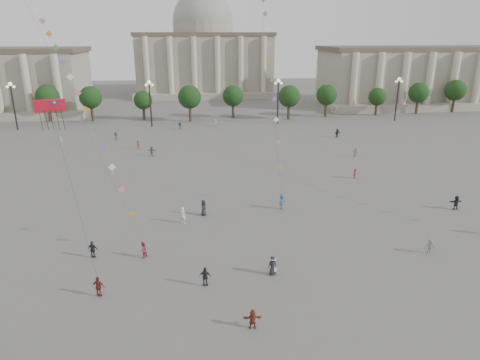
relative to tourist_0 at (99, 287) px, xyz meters
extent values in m
plane|color=#595654|center=(14.29, -0.61, -0.91)|extent=(360.00, 360.00, 0.00)
cube|color=gray|center=(89.29, 94.39, 7.09)|extent=(80.00, 22.00, 16.00)
cube|color=brown|center=(89.29, 94.39, 15.69)|extent=(81.60, 22.44, 1.20)
cube|color=gray|center=(89.29, 81.39, 0.09)|extent=(84.00, 4.00, 2.00)
cube|color=gray|center=(14.29, 129.39, 9.09)|extent=(46.00, 30.00, 20.00)
cube|color=brown|center=(14.29, 129.39, 19.69)|extent=(46.92, 30.60, 1.20)
cube|color=gray|center=(14.29, 112.39, 0.09)|extent=(48.30, 4.00, 2.00)
cylinder|color=gray|center=(14.29, 129.39, 21.59)|extent=(21.00, 21.00, 5.00)
sphere|color=gray|center=(14.29, 129.39, 24.09)|extent=(21.00, 21.00, 21.00)
cylinder|color=#322619|center=(-27.71, 77.39, 0.85)|extent=(0.70, 0.70, 3.52)
sphere|color=black|center=(-27.71, 77.39, 4.53)|extent=(5.12, 5.12, 5.12)
cylinder|color=#322619|center=(-15.71, 77.39, 0.85)|extent=(0.70, 0.70, 3.52)
sphere|color=black|center=(-15.71, 77.39, 4.53)|extent=(5.12, 5.12, 5.12)
cylinder|color=#322619|center=(-3.71, 77.39, 0.85)|extent=(0.70, 0.70, 3.52)
sphere|color=black|center=(-3.71, 77.39, 4.53)|extent=(5.12, 5.12, 5.12)
cylinder|color=#322619|center=(8.29, 77.39, 0.85)|extent=(0.70, 0.70, 3.52)
sphere|color=black|center=(8.29, 77.39, 4.53)|extent=(5.12, 5.12, 5.12)
cylinder|color=#322619|center=(20.29, 77.39, 0.85)|extent=(0.70, 0.70, 3.52)
sphere|color=black|center=(20.29, 77.39, 4.53)|extent=(5.12, 5.12, 5.12)
cylinder|color=#322619|center=(32.29, 77.39, 0.85)|extent=(0.70, 0.70, 3.52)
sphere|color=black|center=(32.29, 77.39, 4.53)|extent=(5.12, 5.12, 5.12)
cylinder|color=#322619|center=(44.29, 77.39, 0.85)|extent=(0.70, 0.70, 3.52)
sphere|color=black|center=(44.29, 77.39, 4.53)|extent=(5.12, 5.12, 5.12)
cylinder|color=#322619|center=(56.29, 77.39, 0.85)|extent=(0.70, 0.70, 3.52)
sphere|color=black|center=(56.29, 77.39, 4.53)|extent=(5.12, 5.12, 5.12)
cylinder|color=#322619|center=(68.29, 77.39, 0.85)|extent=(0.70, 0.70, 3.52)
sphere|color=black|center=(68.29, 77.39, 4.53)|extent=(5.12, 5.12, 5.12)
cylinder|color=#322619|center=(80.29, 77.39, 0.85)|extent=(0.70, 0.70, 3.52)
sphere|color=black|center=(80.29, 77.39, 4.53)|extent=(5.12, 5.12, 5.12)
cylinder|color=#262628|center=(-30.71, 69.39, 4.09)|extent=(0.36, 0.36, 10.00)
sphere|color=#FFE5B2|center=(-30.71, 69.39, 9.29)|extent=(0.90, 0.90, 0.90)
sphere|color=#FFE5B2|center=(-31.41, 69.39, 8.69)|extent=(0.60, 0.60, 0.60)
sphere|color=#FFE5B2|center=(-30.01, 69.39, 8.69)|extent=(0.60, 0.60, 0.60)
cylinder|color=#262628|center=(-0.71, 69.39, 4.09)|extent=(0.36, 0.36, 10.00)
sphere|color=#FFE5B2|center=(-0.71, 69.39, 9.29)|extent=(0.90, 0.90, 0.90)
sphere|color=#FFE5B2|center=(-1.41, 69.39, 8.69)|extent=(0.60, 0.60, 0.60)
sphere|color=#FFE5B2|center=(-0.01, 69.39, 8.69)|extent=(0.60, 0.60, 0.60)
cylinder|color=#262628|center=(29.29, 69.39, 4.09)|extent=(0.36, 0.36, 10.00)
sphere|color=#FFE5B2|center=(29.29, 69.39, 9.29)|extent=(0.90, 0.90, 0.90)
sphere|color=#FFE5B2|center=(28.59, 69.39, 8.69)|extent=(0.60, 0.60, 0.60)
sphere|color=#FFE5B2|center=(29.99, 69.39, 8.69)|extent=(0.60, 0.60, 0.60)
cylinder|color=#262628|center=(59.29, 69.39, 4.09)|extent=(0.36, 0.36, 10.00)
sphere|color=#FFE5B2|center=(59.29, 69.39, 9.29)|extent=(0.90, 0.90, 0.90)
sphere|color=#FFE5B2|center=(58.59, 69.39, 8.69)|extent=(0.60, 0.60, 0.60)
sphere|color=#FFE5B2|center=(59.99, 69.39, 8.69)|extent=(0.60, 0.60, 0.60)
imported|color=#364D7B|center=(5.91, 65.87, -0.08)|extent=(1.04, 0.60, 1.66)
imported|color=black|center=(40.18, 13.75, -0.01)|extent=(1.68, 0.57, 1.79)
imported|color=silver|center=(14.11, 67.39, -0.04)|extent=(1.68, 1.11, 1.73)
imported|color=slate|center=(30.94, 3.55, -0.13)|extent=(1.08, 0.72, 1.56)
imported|color=#BBBAB6|center=(37.00, 38.45, -0.09)|extent=(1.52, 1.30, 1.65)
imported|color=maroon|center=(32.35, 26.80, -0.15)|extent=(1.13, 1.06, 1.53)
imported|color=black|center=(38.78, 53.33, 0.00)|extent=(1.74, 1.27, 1.82)
imported|color=beige|center=(-16.75, 52.76, 0.00)|extent=(0.68, 0.79, 1.83)
imported|color=slate|center=(1.19, 43.32, -0.02)|extent=(1.73, 1.02, 1.77)
imported|color=white|center=(6.82, 13.79, 0.06)|extent=(0.85, 0.80, 1.94)
imported|color=slate|center=(-7.11, 56.87, -0.03)|extent=(1.05, 0.47, 1.76)
imported|color=brown|center=(-1.68, 48.65, -0.10)|extent=(1.04, 1.21, 1.63)
imported|color=#222228|center=(9.24, 15.75, 0.06)|extent=(0.92, 1.11, 1.93)
imported|color=maroon|center=(0.00, 0.00, 0.00)|extent=(1.15, 0.74, 1.82)
imported|color=black|center=(-1.80, 6.74, -0.04)|extent=(1.09, 0.67, 1.73)
imported|color=brown|center=(11.95, -5.51, -0.14)|extent=(1.44, 0.50, 1.53)
imported|color=black|center=(8.76, 0.49, -0.02)|extent=(1.12, 0.67, 1.78)
imported|color=#9A2A38|center=(3.02, 6.15, -0.09)|extent=(0.99, 1.01, 1.65)
imported|color=#36517B|center=(18.93, 16.45, 0.06)|extent=(1.39, 1.41, 1.95)
imported|color=black|center=(14.81, 1.62, -0.02)|extent=(1.00, 0.81, 1.78)
cone|color=white|center=(14.81, 1.62, 0.71)|extent=(0.52, 0.52, 0.14)
cylinder|color=white|center=(14.81, 1.62, 0.65)|extent=(0.60, 0.60, 0.02)
cube|color=white|center=(15.06, 1.47, -0.36)|extent=(0.22, 0.10, 0.35)
cube|color=red|center=(-2.32, 1.74, 14.56)|extent=(2.26, 1.12, 1.02)
cube|color=#1A9139|center=(-2.67, 1.70, 14.81)|extent=(0.39, 0.28, 0.34)
cube|color=#2038B2|center=(-1.97, 1.70, 14.81)|extent=(0.39, 0.28, 0.34)
sphere|color=gold|center=(-2.67, 1.66, 14.81)|extent=(0.20, 0.20, 0.20)
sphere|color=gold|center=(-1.97, 1.66, 14.81)|extent=(0.20, 0.20, 0.20)
cylinder|color=#3F3F3F|center=(-1.16, 0.87, 7.63)|extent=(0.02, 0.02, 14.18)
cylinder|color=#3F3F3F|center=(-10.95, 28.40, 21.69)|extent=(0.02, 0.02, 67.40)
cube|color=orange|center=(2.03, 7.74, 3.07)|extent=(0.76, 0.25, 0.76)
cube|color=pink|center=(1.03, 9.33, 5.07)|extent=(0.76, 0.25, 0.76)
cube|color=white|center=(0.03, 10.92, 6.91)|extent=(0.76, 0.25, 0.76)
cube|color=#845BB7|center=(-0.97, 12.51, 8.66)|extent=(0.76, 0.25, 0.76)
cube|color=#489C48|center=(-1.97, 14.10, 10.35)|extent=(0.76, 0.25, 0.76)
cube|color=orange|center=(-2.97, 15.68, 11.98)|extent=(0.76, 0.25, 0.76)
cube|color=pink|center=(-3.97, 17.27, 13.58)|extent=(0.76, 0.25, 0.76)
cube|color=white|center=(-4.96, 18.86, 15.14)|extent=(0.76, 0.25, 0.76)
cube|color=#845BB7|center=(-5.96, 20.45, 16.67)|extent=(0.76, 0.25, 0.76)
cube|color=#489C48|center=(-6.96, 22.04, 18.17)|extent=(0.76, 0.25, 0.76)
cube|color=orange|center=(-7.96, 23.63, 19.66)|extent=(0.76, 0.25, 0.76)
cube|color=pink|center=(-8.96, 25.22, 21.12)|extent=(0.76, 0.25, 0.76)
cube|color=white|center=(-9.96, 26.81, 22.57)|extent=(0.76, 0.25, 0.76)
cube|color=orange|center=(18.99, 18.36, 3.96)|extent=(0.76, 0.25, 0.76)
cube|color=pink|center=(19.05, 20.28, 6.67)|extent=(0.76, 0.25, 0.76)
cube|color=white|center=(19.11, 22.19, 9.17)|extent=(0.76, 0.25, 0.76)
cube|color=#845BB7|center=(19.17, 24.10, 11.55)|extent=(0.76, 0.25, 0.76)
cube|color=#489C48|center=(19.22, 26.02, 13.84)|extent=(0.76, 0.25, 0.76)
cube|color=orange|center=(19.28, 27.93, 16.06)|extent=(0.76, 0.25, 0.76)
cube|color=pink|center=(19.34, 29.85, 18.22)|extent=(0.76, 0.25, 0.76)
cube|color=white|center=(19.40, 31.76, 20.34)|extent=(0.76, 0.25, 0.76)
cube|color=#845BB7|center=(19.46, 33.67, 22.42)|extent=(0.76, 0.25, 0.76)
camera|label=1|loc=(7.85, -31.49, 19.58)|focal=32.00mm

